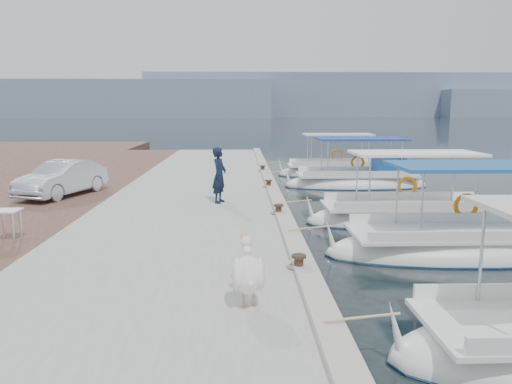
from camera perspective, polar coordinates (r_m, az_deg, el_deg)
ground at (r=13.10m, az=4.61°, el=-6.22°), size 400.00×400.00×0.00m
concrete_quay at (r=17.90m, az=-6.78°, el=-1.17°), size 6.00×40.00×0.50m
quay_curb at (r=17.82m, az=2.14°, el=-0.14°), size 0.44×40.00×0.12m
cobblestone_strip at (r=19.00m, az=-21.98°, el=-1.18°), size 4.00×40.00×0.50m
distant_hills at (r=216.30m, az=6.53°, el=10.52°), size 330.00×60.00×18.00m
fishing_caique_b at (r=13.44m, az=23.46°, el=-6.05°), size 7.32×2.40×2.83m
fishing_caique_c at (r=16.38m, az=16.88°, el=-2.96°), size 6.40×2.17×2.83m
fishing_caique_d at (r=23.44m, az=11.61°, el=1.10°), size 6.60×2.30×2.83m
fishing_caique_e at (r=27.15m, az=8.92°, el=2.16°), size 6.03×1.98×2.83m
mooring_bollards at (r=14.36m, az=2.59°, el=-1.96°), size 0.28×20.28×0.33m
pelican at (r=7.83m, az=-0.89°, el=-9.20°), size 0.50×1.33×1.03m
fisherman at (r=16.26m, az=-4.21°, el=1.92°), size 0.61×0.76×1.81m
parked_car at (r=18.89m, az=-21.25°, el=1.47°), size 2.45×3.96×1.23m
folding_table at (r=12.95m, az=-26.52°, el=-2.74°), size 0.55×0.55×0.73m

